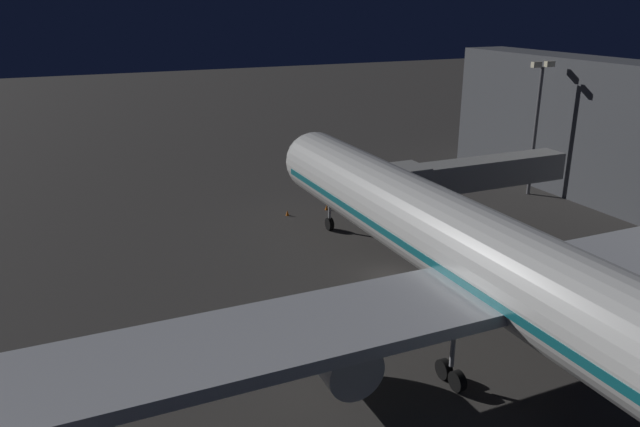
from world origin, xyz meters
name	(u,v)px	position (x,y,z in m)	size (l,w,h in m)	color
ground_plane	(391,277)	(0.00, 0.00, 0.00)	(320.00, 320.00, 0.00)	#383533
airliner_at_gate	(495,266)	(0.00, 11.81, 5.77)	(58.42, 60.01, 18.80)	silver
jet_bridge	(463,176)	(-10.16, -5.03, 5.91)	(18.48, 3.40, 7.45)	#9E9E99
apron_floodlight_mast	(537,118)	(-25.50, -12.97, 8.73)	(2.90, 0.50, 14.71)	#59595E
traffic_cone_nose_port	(327,207)	(-2.20, -17.15, 0.28)	(0.36, 0.36, 0.55)	orange
traffic_cone_nose_starboard	(287,213)	(2.20, -17.15, 0.28)	(0.36, 0.36, 0.55)	orange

